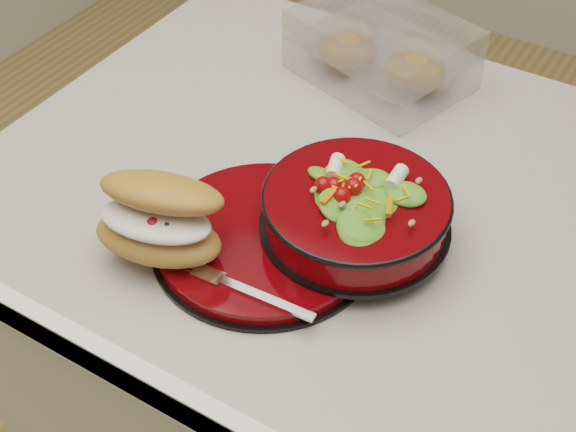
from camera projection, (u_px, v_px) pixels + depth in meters
The scene contains 5 objects.
dinner_plate at pixel (265, 239), 0.93m from camera, with size 0.27×0.27×0.02m.
salad_bowl at pixel (356, 205), 0.91m from camera, with size 0.22×0.22×0.09m.
croissant at pixel (160, 219), 0.88m from camera, with size 0.16×0.13×0.09m.
fork at pixel (248, 291), 0.86m from camera, with size 0.15×0.02×0.00m.
pastry_box at pixel (381, 52), 1.16m from camera, with size 0.28×0.24×0.09m.
Camera 1 is at (0.17, -0.70, 1.57)m, focal length 50.00 mm.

